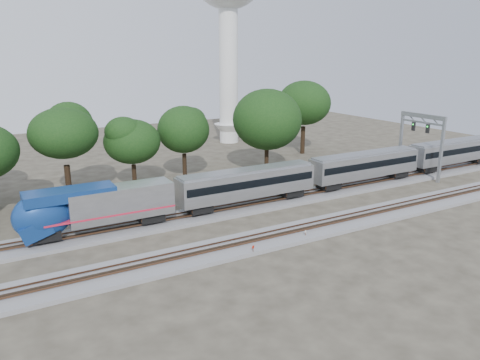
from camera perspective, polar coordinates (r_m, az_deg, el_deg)
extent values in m
plane|color=#383328|center=(49.98, -2.61, -6.67)|extent=(160.00, 160.00, 0.00)
cube|color=slate|center=(54.98, -5.48, -4.42)|extent=(160.00, 5.00, 0.40)
cube|color=brown|center=(54.21, -5.18, -4.19)|extent=(160.00, 0.08, 0.15)
cube|color=brown|center=(55.45, -5.80, -3.76)|extent=(160.00, 0.08, 0.15)
cube|color=slate|center=(46.65, -0.34, -8.05)|extent=(160.00, 5.00, 0.40)
cube|color=brown|center=(45.90, 0.10, -7.84)|extent=(160.00, 0.08, 0.15)
cube|color=brown|center=(47.05, -0.78, -7.24)|extent=(160.00, 0.08, 0.15)
cube|color=silver|center=(51.27, -14.32, -2.57)|extent=(10.99, 3.11, 3.42)
ellipsoid|color=navy|center=(50.03, -23.01, -4.11)|extent=(5.60, 3.23, 4.77)
cube|color=navy|center=(49.82, -20.06, -1.63)|extent=(8.81, 3.05, 1.04)
cube|color=black|center=(49.77, -22.55, -2.90)|extent=(0.46, 2.38, 1.36)
cube|color=#B61C34|center=(51.26, -15.59, -3.71)|extent=(13.47, 3.15, 0.19)
cube|color=black|center=(50.68, -22.61, -6.13)|extent=(2.69, 2.28, 0.93)
cube|color=black|center=(52.81, -10.86, -4.33)|extent=(2.69, 2.28, 0.93)
cube|color=silver|center=(57.15, 0.90, -0.40)|extent=(18.03, 3.11, 3.11)
cube|color=black|center=(57.07, 0.90, -0.10)|extent=(17.41, 3.16, 0.93)
cube|color=gray|center=(56.74, 0.91, 1.16)|extent=(17.62, 2.49, 0.36)
cube|color=black|center=(54.86, -5.00, -3.35)|extent=(2.69, 2.28, 0.93)
cube|color=black|center=(61.17, 6.17, -1.40)|extent=(2.69, 2.28, 0.93)
cube|color=silver|center=(68.82, 14.99, 1.79)|extent=(18.03, 3.11, 3.11)
cube|color=black|center=(68.75, 15.01, 2.04)|extent=(17.41, 3.16, 0.93)
cube|color=gray|center=(68.48, 15.08, 3.10)|extent=(17.62, 2.49, 0.36)
cube|color=black|center=(65.00, 10.75, -0.58)|extent=(2.69, 2.28, 0.93)
cube|color=black|center=(73.93, 18.51, 0.82)|extent=(2.69, 2.28, 0.93)
cube|color=silver|center=(83.45, 24.61, 3.23)|extent=(18.03, 3.11, 3.11)
cube|color=black|center=(83.39, 24.63, 3.44)|extent=(17.41, 3.16, 0.93)
cube|color=gray|center=(83.16, 24.73, 4.31)|extent=(17.62, 2.49, 0.36)
cube|color=black|center=(78.73, 21.64, 1.38)|extent=(2.69, 2.28, 0.93)
cube|color=black|center=(89.15, 26.94, 2.32)|extent=(2.69, 2.28, 0.93)
cylinder|color=#512D19|center=(44.90, 1.61, -8.66)|extent=(0.06, 0.06, 0.93)
cylinder|color=#AF1B0C|center=(44.73, 1.61, -8.17)|extent=(0.33, 0.13, 0.33)
cylinder|color=#512D19|center=(49.16, 7.97, -6.67)|extent=(0.06, 0.06, 0.85)
cylinder|color=silver|center=(49.02, 7.99, -6.26)|extent=(0.29, 0.13, 0.30)
cube|color=#512D19|center=(49.96, 8.48, -6.66)|extent=(0.51, 0.32, 0.30)
cylinder|color=silver|center=(99.45, -1.40, 12.48)|extent=(3.93, 3.93, 27.53)
cone|color=silver|center=(100.73, -1.35, 5.76)|extent=(6.29, 6.29, 3.93)
cube|color=gray|center=(74.38, 23.34, 3.36)|extent=(0.38, 0.38, 9.78)
cube|color=gray|center=(79.07, 18.98, 4.43)|extent=(0.38, 0.38, 9.78)
cube|color=gray|center=(75.98, 21.43, 7.29)|extent=(0.43, 8.04, 0.65)
cube|color=gray|center=(76.10, 21.36, 6.56)|extent=(0.27, 8.04, 0.27)
cube|color=black|center=(75.15, 21.91, 5.82)|extent=(0.27, 0.54, 1.30)
cube|color=black|center=(76.78, 20.39, 6.14)|extent=(0.27, 0.54, 1.30)
cylinder|color=black|center=(64.03, -20.18, -0.39)|extent=(0.70, 0.70, 4.81)
ellipsoid|color=black|center=(62.69, -20.73, 5.37)|extent=(9.07, 9.07, 7.71)
cylinder|color=black|center=(66.44, -12.74, 0.27)|extent=(0.70, 0.70, 3.75)
ellipsoid|color=black|center=(65.34, -13.00, 4.58)|extent=(7.07, 7.07, 6.01)
cylinder|color=black|center=(69.99, -6.76, 1.50)|extent=(0.70, 0.70, 4.22)
ellipsoid|color=black|center=(68.86, -6.91, 6.13)|extent=(7.95, 7.95, 6.76)
cylinder|color=black|center=(73.60, 3.25, 2.46)|extent=(0.70, 0.70, 4.69)
ellipsoid|color=black|center=(72.45, 3.33, 7.38)|extent=(8.85, 8.85, 7.52)
cylinder|color=black|center=(89.82, 7.66, 4.85)|extent=(0.70, 0.70, 5.16)
ellipsoid|color=black|center=(88.83, 7.82, 9.30)|extent=(9.74, 9.74, 8.28)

